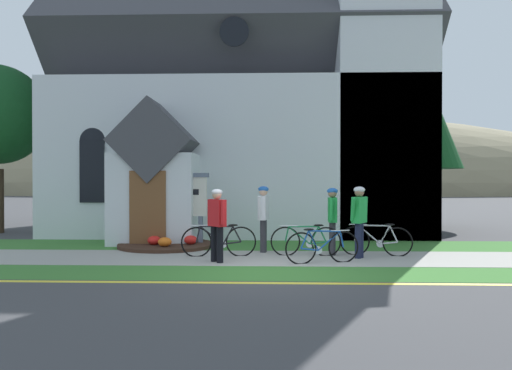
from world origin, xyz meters
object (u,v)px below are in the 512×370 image
object	(u,v)px
church_sign	(169,197)
cyclist_in_orange_jersey	(217,220)
cyclist_in_red_jersey	(263,214)
bicycle_red	(322,247)
roadside_conifer	(412,105)
cyclist_in_white_jersey	(359,216)
cyclist_in_green_jersey	(332,216)
bicycle_white	(376,240)
bicycle_green	(306,241)
bicycle_orange	(219,241)

from	to	relation	value
church_sign	cyclist_in_orange_jersey	world-z (taller)	church_sign
cyclist_in_orange_jersey	cyclist_in_red_jersey	bearing A→B (deg)	57.42
church_sign	bicycle_red	distance (m)	5.05
cyclist_in_red_jersey	roadside_conifer	world-z (taller)	roadside_conifer
cyclist_in_white_jersey	cyclist_in_green_jersey	bearing A→B (deg)	141.05
cyclist_in_green_jersey	cyclist_in_red_jersey	world-z (taller)	cyclist_in_red_jersey
cyclist_in_green_jersey	roadside_conifer	distance (m)	9.60
bicycle_red	bicycle_white	bearing A→B (deg)	38.76
bicycle_green	bicycle_orange	size ratio (longest dim) A/B	0.95
cyclist_in_orange_jersey	bicycle_green	bearing A→B (deg)	27.07
bicycle_green	cyclist_in_white_jersey	xyz separation A→B (m)	(1.23, -0.35, 0.62)
bicycle_white	bicycle_orange	bearing A→B (deg)	-176.07
church_sign	roadside_conifer	xyz separation A→B (m)	(8.49, 6.08, 3.45)
bicycle_orange	bicycle_red	world-z (taller)	bicycle_red
bicycle_white	cyclist_in_orange_jersey	distance (m)	3.98
bicycle_green	cyclist_in_red_jersey	distance (m)	1.32
bicycle_green	cyclist_in_white_jersey	bearing A→B (deg)	-15.77
bicycle_white	cyclist_in_red_jersey	size ratio (longest dim) A/B	1.01
bicycle_white	bicycle_green	world-z (taller)	bicycle_white
bicycle_red	cyclist_in_orange_jersey	bearing A→B (deg)	179.70
cyclist_in_green_jersey	cyclist_in_red_jersey	size ratio (longest dim) A/B	0.98
cyclist_in_green_jersey	roadside_conifer	size ratio (longest dim) A/B	0.22
bicycle_red	roadside_conifer	world-z (taller)	roadside_conifer
bicycle_orange	cyclist_in_white_jersey	xyz separation A→B (m)	(3.33, -0.17, 0.61)
bicycle_white	bicycle_green	xyz separation A→B (m)	(-1.71, -0.09, -0.00)
bicycle_red	cyclist_in_white_jersey	distance (m)	1.34
bicycle_white	cyclist_in_red_jersey	xyz separation A→B (m)	(-2.76, 0.44, 0.62)
cyclist_in_orange_jersey	roadside_conifer	world-z (taller)	roadside_conifer
cyclist_in_white_jersey	cyclist_in_red_jersey	world-z (taller)	cyclist_in_white_jersey
bicycle_orange	cyclist_in_red_jersey	world-z (taller)	cyclist_in_red_jersey
bicycle_red	cyclist_in_orange_jersey	size ratio (longest dim) A/B	1.02
bicycle_orange	bicycle_white	bearing A→B (deg)	3.93
bicycle_orange	cyclist_in_orange_jersey	size ratio (longest dim) A/B	1.09
bicycle_red	cyclist_in_red_jersey	size ratio (longest dim) A/B	0.99
bicycle_red	roadside_conifer	xyz separation A→B (m)	(4.46, 8.96, 4.44)
bicycle_white	bicycle_orange	distance (m)	3.82
church_sign	bicycle_white	bearing A→B (deg)	-17.57
cyclist_in_green_jersey	bicycle_white	bearing A→B (deg)	-1.64
church_sign	cyclist_in_green_jersey	xyz separation A→B (m)	(4.39, -1.70, -0.40)
cyclist_in_red_jersey	bicycle_white	bearing A→B (deg)	-9.06
bicycle_orange	cyclist_in_white_jersey	distance (m)	3.39
church_sign	cyclist_in_white_jersey	size ratio (longest dim) A/B	1.36
bicycle_green	cyclist_in_green_jersey	bearing A→B (deg)	10.15
bicycle_green	cyclist_in_green_jersey	xyz separation A→B (m)	(0.65, 0.12, 0.59)
bicycle_red	cyclist_in_white_jersey	world-z (taller)	cyclist_in_white_jersey
bicycle_orange	cyclist_in_green_jersey	distance (m)	2.83
bicycle_orange	cyclist_in_green_jersey	xyz separation A→B (m)	(2.75, 0.29, 0.58)
bicycle_white	bicycle_red	bearing A→B (deg)	-141.24
church_sign	bicycle_white	distance (m)	5.81
bicycle_green	bicycle_red	bearing A→B (deg)	-74.92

